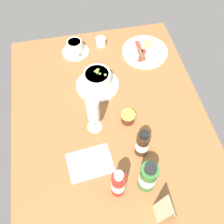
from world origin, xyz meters
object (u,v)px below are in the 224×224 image
sauce_bottle_red (118,184)px  menu_card (168,208)px  wine_glass (93,112)px  jam_jar (128,117)px  coffee_cup (75,48)px  breakfast_plate (145,51)px  porridge_bowl (97,80)px  cutlery_setting (91,163)px  sauce_bottle_brown (142,144)px  sauce_bottle_green (148,177)px  creamer_jug (101,42)px

sauce_bottle_red → menu_card: bearing=53.2°
wine_glass → menu_card: 43.93cm
jam_jar → coffee_cup: bearing=-159.9°
jam_jar → breakfast_plate: jam_jar is taller
coffee_cup → breakfast_plate: size_ratio=0.59×
porridge_bowl → cutlery_setting: size_ratio=1.09×
menu_card → breakfast_plate: bearing=169.9°
breakfast_plate → menu_card: bearing=-10.1°
coffee_cup → sauce_bottle_brown: 63.62cm
cutlery_setting → breakfast_plate: size_ratio=0.79×
cutlery_setting → menu_card: 33.07cm
sauce_bottle_red → menu_card: size_ratio=1.46×
sauce_bottle_red → breakfast_plate: size_ratio=0.71×
cutlery_setting → sauce_bottle_red: bearing=32.2°
breakfast_plate → sauce_bottle_brown: bearing=-16.8°
cutlery_setting → sauce_bottle_red: (12.62, 7.95, 7.15)cm
jam_jar → breakfast_plate: 42.31cm
jam_jar → sauce_bottle_brown: sauce_bottle_brown is taller
sauce_bottle_green → sauce_bottle_red: size_ratio=0.98×
creamer_jug → menu_card: bearing=4.7°
porridge_bowl → wine_glass: 23.65cm
porridge_bowl → sauce_bottle_green: (49.82, 9.66, 3.26)cm
wine_glass → menu_card: bearing=25.3°
jam_jar → sauce_bottle_brown: bearing=7.1°
jam_jar → sauce_bottle_green: bearing=0.5°
sauce_bottle_brown → menu_card: sauce_bottle_brown is taller
coffee_cup → jam_jar: bearing=20.1°
sauce_bottle_red → breakfast_plate: (-66.99, 28.54, -6.47)cm
creamer_jug → sauce_bottle_brown: 63.85cm
cutlery_setting → creamer_jug: creamer_jug is taller
coffee_cup → sauce_bottle_red: 74.79cm
coffee_cup → creamer_jug: coffee_cup is taller
jam_jar → sauce_bottle_red: sauce_bottle_red is taller
wine_glass → breakfast_plate: wine_glass is taller
wine_glass → breakfast_plate: bearing=139.9°
porridge_bowl → menu_card: bearing=12.5°
breakfast_plate → jam_jar: bearing=-25.2°
wine_glass → sauce_bottle_brown: size_ratio=1.24×
sauce_bottle_brown → sauce_bottle_red: (13.67, -12.39, 0.79)cm
porridge_bowl → breakfast_plate: porridge_bowl is taller
coffee_cup → breakfast_plate: bearing=78.0°
sauce_bottle_green → menu_card: 12.06cm
wine_glass → jam_jar: bearing=91.4°
cutlery_setting → sauce_bottle_green: sauce_bottle_green is taller
coffee_cup → porridge_bowl: bearing=16.8°
porridge_bowl → jam_jar: porridge_bowl is taller
cutlery_setting → sauce_bottle_brown: sauce_bottle_brown is taller
coffee_cup → sauce_bottle_green: sauce_bottle_green is taller
creamer_jug → jam_jar: 48.53cm
cutlery_setting → coffee_cup: (-61.79, 1.76, 2.77)cm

